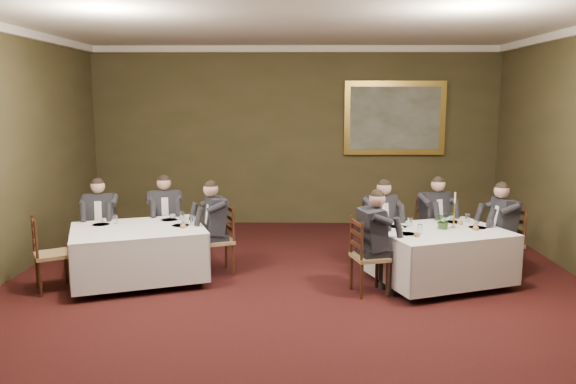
{
  "coord_description": "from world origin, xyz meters",
  "views": [
    {
      "loc": [
        -0.03,
        -6.15,
        2.52
      ],
      "look_at": [
        -0.11,
        1.94,
        1.15
      ],
      "focal_mm": 35.0,
      "sensor_mm": 36.0,
      "label": 1
    }
  ],
  "objects_px": {
    "table_second": "(139,250)",
    "centerpiece": "(444,220)",
    "chair_sec_backleft": "(102,248)",
    "chair_sec_endleft": "(52,270)",
    "chair_sec_endright": "(219,254)",
    "candlestick": "(454,214)",
    "diner_sec_endright": "(217,239)",
    "diner_sec_backright": "(165,229)",
    "painting": "(395,118)",
    "diner_sec_backleft": "(101,233)",
    "diner_main_endright": "(504,241)",
    "chair_sec_backright": "(166,243)",
    "chair_main_endleft": "(369,272)",
    "diner_main_endleft": "(370,255)",
    "diner_main_backleft": "(380,236)",
    "chair_main_backright": "(432,246)",
    "chair_main_endright": "(503,257)",
    "diner_main_backright": "(433,231)",
    "chair_main_backleft": "(379,251)",
    "table_main": "(440,252)"
  },
  "relations": [
    {
      "from": "chair_sec_endleft",
      "to": "diner_main_backleft",
      "type": "bearing_deg",
      "value": 72.32
    },
    {
      "from": "chair_main_endright",
      "to": "candlestick",
      "type": "bearing_deg",
      "value": 97.68
    },
    {
      "from": "chair_sec_backleft",
      "to": "chair_sec_endleft",
      "type": "xyz_separation_m",
      "value": [
        -0.3,
        -1.07,
        0.0
      ]
    },
    {
      "from": "table_main",
      "to": "diner_sec_backleft",
      "type": "relative_size",
      "value": 1.5
    },
    {
      "from": "chair_main_endright",
      "to": "chair_main_backright",
      "type": "bearing_deg",
      "value": 47.28
    },
    {
      "from": "chair_main_endright",
      "to": "diner_sec_backright",
      "type": "xyz_separation_m",
      "value": [
        -4.96,
        0.72,
        0.23
      ]
    },
    {
      "from": "chair_sec_backleft",
      "to": "painting",
      "type": "relative_size",
      "value": 0.51
    },
    {
      "from": "chair_main_endright",
      "to": "table_main",
      "type": "bearing_deg",
      "value": 101.84
    },
    {
      "from": "chair_main_backright",
      "to": "table_main",
      "type": "bearing_deg",
      "value": 59.4
    },
    {
      "from": "table_second",
      "to": "chair_main_backright",
      "type": "bearing_deg",
      "value": 11.79
    },
    {
      "from": "chair_main_backleft",
      "to": "painting",
      "type": "distance_m",
      "value": 3.65
    },
    {
      "from": "painting",
      "to": "chair_main_backright",
      "type": "bearing_deg",
      "value": -87.26
    },
    {
      "from": "diner_main_endright",
      "to": "diner_sec_backleft",
      "type": "xyz_separation_m",
      "value": [
        -5.84,
        0.41,
        0.0
      ]
    },
    {
      "from": "table_main",
      "to": "chair_sec_backright",
      "type": "relative_size",
      "value": 2.02
    },
    {
      "from": "chair_sec_endright",
      "to": "chair_sec_backleft",
      "type": "bearing_deg",
      "value": 58.05
    },
    {
      "from": "table_second",
      "to": "chair_sec_backleft",
      "type": "height_order",
      "value": "chair_sec_backleft"
    },
    {
      "from": "candlestick",
      "to": "painting",
      "type": "relative_size",
      "value": 0.25
    },
    {
      "from": "diner_main_endright",
      "to": "chair_sec_backright",
      "type": "xyz_separation_m",
      "value": [
        -4.96,
        0.73,
        -0.23
      ]
    },
    {
      "from": "table_second",
      "to": "diner_main_backright",
      "type": "distance_m",
      "value": 4.33
    },
    {
      "from": "chair_main_backright",
      "to": "chair_sec_endright",
      "type": "distance_m",
      "value": 3.23
    },
    {
      "from": "diner_sec_backright",
      "to": "chair_sec_endright",
      "type": "height_order",
      "value": "diner_sec_backright"
    },
    {
      "from": "diner_sec_backleft",
      "to": "painting",
      "type": "height_order",
      "value": "painting"
    },
    {
      "from": "diner_sec_endright",
      "to": "diner_main_endleft",
      "type": "bearing_deg",
      "value": -133.07
    },
    {
      "from": "diner_sec_endright",
      "to": "painting",
      "type": "distance_m",
      "value": 4.77
    },
    {
      "from": "table_main",
      "to": "chair_sec_backright",
      "type": "bearing_deg",
      "value": 164.65
    },
    {
      "from": "diner_sec_backright",
      "to": "chair_sec_endleft",
      "type": "relative_size",
      "value": 1.35
    },
    {
      "from": "chair_main_backright",
      "to": "diner_sec_backleft",
      "type": "relative_size",
      "value": 0.74
    },
    {
      "from": "table_second",
      "to": "centerpiece",
      "type": "xyz_separation_m",
      "value": [
        4.15,
        -0.04,
        0.44
      ]
    },
    {
      "from": "diner_main_backleft",
      "to": "centerpiece",
      "type": "relative_size",
      "value": 5.19
    },
    {
      "from": "diner_sec_backleft",
      "to": "diner_main_endright",
      "type": "bearing_deg",
      "value": 167.65
    },
    {
      "from": "diner_sec_backleft",
      "to": "candlestick",
      "type": "distance_m",
      "value": 5.12
    },
    {
      "from": "chair_sec_backleft",
      "to": "chair_main_endleft",
      "type": "bearing_deg",
      "value": 155.25
    },
    {
      "from": "diner_main_endleft",
      "to": "diner_main_endright",
      "type": "height_order",
      "value": "same"
    },
    {
      "from": "diner_sec_backleft",
      "to": "chair_sec_endleft",
      "type": "xyz_separation_m",
      "value": [
        -0.3,
        -1.06,
        -0.23
      ]
    },
    {
      "from": "chair_main_endleft",
      "to": "diner_main_endleft",
      "type": "distance_m",
      "value": 0.23
    },
    {
      "from": "table_second",
      "to": "diner_sec_endright",
      "type": "distance_m",
      "value": 1.1
    },
    {
      "from": "chair_main_backleft",
      "to": "chair_main_endright",
      "type": "relative_size",
      "value": 1.0
    },
    {
      "from": "chair_main_endleft",
      "to": "diner_sec_backright",
      "type": "height_order",
      "value": "diner_sec_backright"
    },
    {
      "from": "diner_main_backright",
      "to": "diner_sec_endright",
      "type": "xyz_separation_m",
      "value": [
        -3.21,
        -0.5,
        0.0
      ]
    },
    {
      "from": "diner_main_backleft",
      "to": "chair_main_backright",
      "type": "xyz_separation_m",
      "value": [
        0.85,
        0.32,
        -0.23
      ]
    },
    {
      "from": "chair_sec_endright",
      "to": "candlestick",
      "type": "height_order",
      "value": "candlestick"
    },
    {
      "from": "chair_main_endright",
      "to": "chair_sec_endright",
      "type": "distance_m",
      "value": 4.06
    },
    {
      "from": "chair_main_endright",
      "to": "diner_main_endright",
      "type": "distance_m",
      "value": 0.23
    },
    {
      "from": "chair_sec_backright",
      "to": "candlestick",
      "type": "xyz_separation_m",
      "value": [
        4.18,
        -0.95,
        0.66
      ]
    },
    {
      "from": "diner_main_backleft",
      "to": "chair_main_endright",
      "type": "relative_size",
      "value": 1.35
    },
    {
      "from": "chair_sec_endleft",
      "to": "chair_sec_backright",
      "type": "bearing_deg",
      "value": 109.66
    },
    {
      "from": "chair_sec_backleft",
      "to": "diner_sec_backleft",
      "type": "height_order",
      "value": "diner_sec_backleft"
    },
    {
      "from": "chair_sec_backright",
      "to": "diner_main_endright",
      "type": "bearing_deg",
      "value": 156.32
    },
    {
      "from": "diner_sec_backleft",
      "to": "diner_sec_endright",
      "type": "xyz_separation_m",
      "value": [
        1.78,
        -0.31,
        0.0
      ]
    },
    {
      "from": "chair_sec_endleft",
      "to": "diner_sec_endright",
      "type": "bearing_deg",
      "value": 79.99
    }
  ]
}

